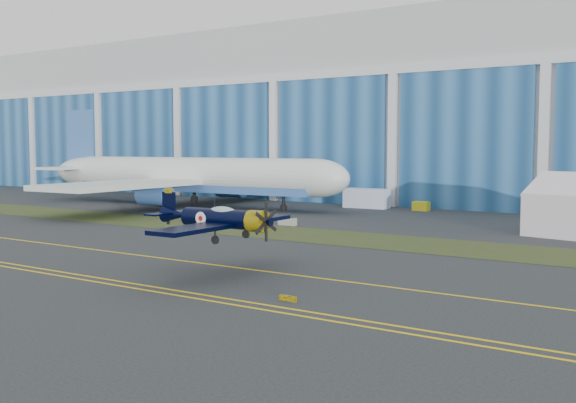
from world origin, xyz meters
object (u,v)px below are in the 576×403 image
Objects in this scene: jetliner at (191,137)px; shipping_container at (367,198)px; tug at (421,206)px; warbird at (218,218)px.

jetliner reaches higher than shipping_container.
shipping_container is 8.55m from tug.
shipping_container is at bearing 104.80° from warbird.
warbird is 0.22× the size of jetliner.
warbird reaches higher than shipping_container.
jetliner is 36.37m from tug.
warbird is at bearing -77.26° from shipping_container.
shipping_container is (-15.04, 52.42, -2.55)m from warbird.
jetliner is at bearing -157.85° from shipping_container.
jetliner is 28.13× the size of tug.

